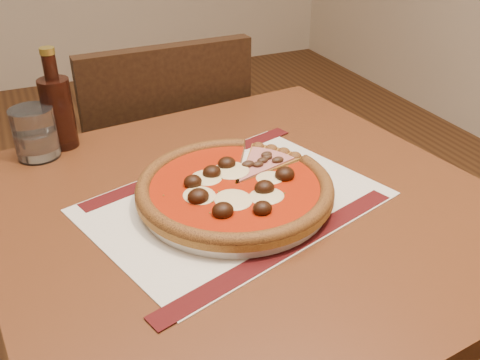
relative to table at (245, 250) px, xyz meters
name	(u,v)px	position (x,y,z in m)	size (l,w,h in m)	color
table	(245,250)	(0.00, 0.00, 0.00)	(0.88, 0.88, 0.75)	#622E17
chair_far	(163,172)	(0.02, 0.58, -0.14)	(0.42, 0.42, 0.88)	black
placemat	(235,202)	(-0.02, 0.00, 0.10)	(0.46, 0.33, 0.00)	beige
plate	(235,197)	(-0.02, 0.00, 0.11)	(0.31, 0.31, 0.02)	white
pizza	(235,186)	(-0.02, 0.00, 0.13)	(0.32, 0.32, 0.04)	#AC7629
ham_slice	(261,160)	(0.06, 0.07, 0.13)	(0.14, 0.12, 0.02)	#AC7629
water_glass	(35,133)	(-0.29, 0.31, 0.15)	(0.08, 0.08, 0.10)	white
bottle	(58,109)	(-0.24, 0.34, 0.18)	(0.06, 0.06, 0.20)	black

